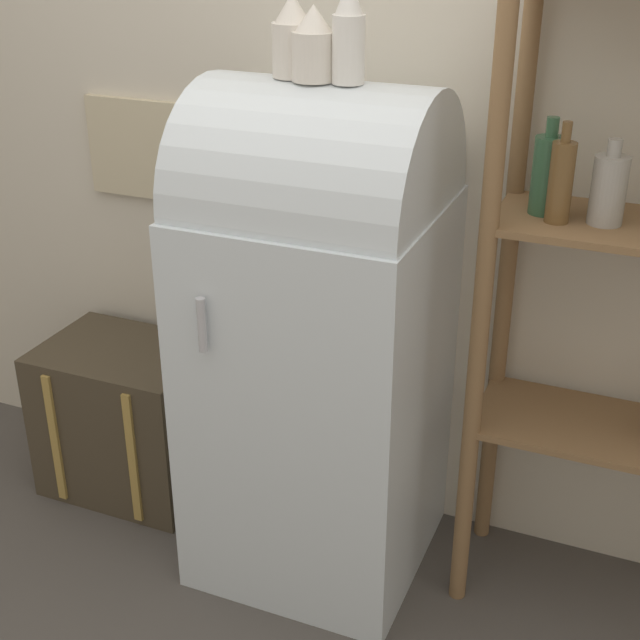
{
  "coord_description": "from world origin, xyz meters",
  "views": [
    {
      "loc": [
        0.91,
        -1.94,
        1.97
      ],
      "look_at": [
        0.0,
        0.22,
        0.84
      ],
      "focal_mm": 50.0,
      "sensor_mm": 36.0,
      "label": 1
    }
  ],
  "objects_px": {
    "refrigerator": "(319,332)",
    "vase_right": "(349,35)",
    "vase_center": "(314,46)",
    "suitcase_trunk": "(129,417)",
    "vase_left": "(293,38)"
  },
  "relations": [
    {
      "from": "refrigerator",
      "to": "vase_right",
      "type": "height_order",
      "value": "vase_right"
    },
    {
      "from": "refrigerator",
      "to": "vase_center",
      "type": "distance_m",
      "value": 0.82
    },
    {
      "from": "vase_right",
      "to": "suitcase_trunk",
      "type": "bearing_deg",
      "value": 173.65
    },
    {
      "from": "refrigerator",
      "to": "vase_left",
      "type": "height_order",
      "value": "vase_left"
    },
    {
      "from": "vase_left",
      "to": "vase_right",
      "type": "distance_m",
      "value": 0.17
    },
    {
      "from": "suitcase_trunk",
      "to": "vase_center",
      "type": "height_order",
      "value": "vase_center"
    },
    {
      "from": "refrigerator",
      "to": "suitcase_trunk",
      "type": "distance_m",
      "value": 0.94
    },
    {
      "from": "suitcase_trunk",
      "to": "refrigerator",
      "type": "bearing_deg",
      "value": -5.96
    },
    {
      "from": "vase_left",
      "to": "suitcase_trunk",
      "type": "bearing_deg",
      "value": 174.39
    },
    {
      "from": "vase_right",
      "to": "refrigerator",
      "type": "bearing_deg",
      "value": 170.2
    },
    {
      "from": "suitcase_trunk",
      "to": "vase_right",
      "type": "relative_size",
      "value": 2.23
    },
    {
      "from": "vase_left",
      "to": "vase_right",
      "type": "height_order",
      "value": "vase_right"
    },
    {
      "from": "suitcase_trunk",
      "to": "vase_left",
      "type": "height_order",
      "value": "vase_left"
    },
    {
      "from": "vase_left",
      "to": "vase_center",
      "type": "bearing_deg",
      "value": -21.71
    },
    {
      "from": "vase_center",
      "to": "vase_right",
      "type": "bearing_deg",
      "value": 0.4
    }
  ]
}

